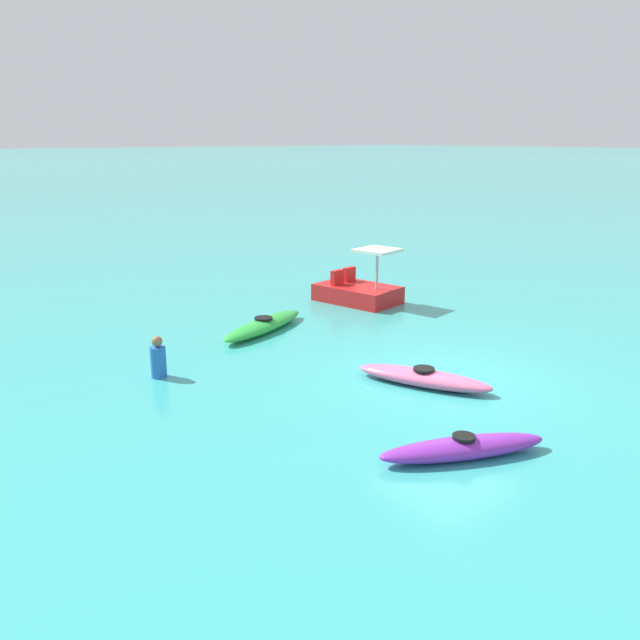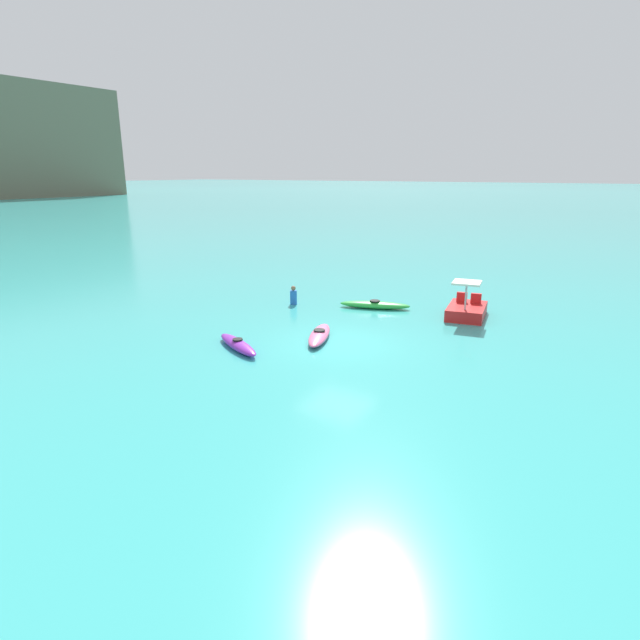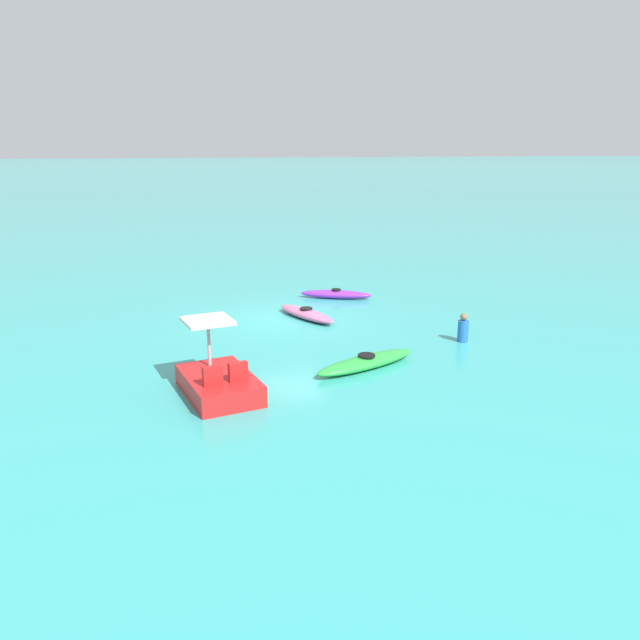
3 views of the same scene
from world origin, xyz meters
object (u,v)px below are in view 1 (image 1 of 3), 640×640
object	(u,v)px
kayak_pink	(424,378)
kayak_purple	(463,448)
pedal_boat_red	(358,291)
person_near_shore	(158,359)
kayak_green	(264,325)

from	to	relation	value
kayak_pink	kayak_purple	world-z (taller)	same
pedal_boat_red	person_near_shore	size ratio (longest dim) A/B	3.00
kayak_green	kayak_pink	bearing A→B (deg)	-177.00
kayak_pink	person_near_shore	bearing A→B (deg)	45.24
kayak_pink	kayak_purple	xyz separation A→B (m)	(-2.46, 1.84, -0.00)
person_near_shore	kayak_purple	bearing A→B (deg)	-162.30
kayak_green	pedal_boat_red	world-z (taller)	pedal_boat_red
kayak_pink	kayak_green	bearing A→B (deg)	3.00
kayak_pink	kayak_purple	size ratio (longest dim) A/B	1.04
kayak_pink	pedal_boat_red	distance (m)	6.99
pedal_boat_red	person_near_shore	distance (m)	7.84
kayak_purple	pedal_boat_red	bearing A→B (deg)	-33.48
kayak_green	kayak_purple	world-z (taller)	same
person_near_shore	pedal_boat_red	bearing A→B (deg)	-74.33
kayak_green	person_near_shore	bearing A→B (deg)	110.79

